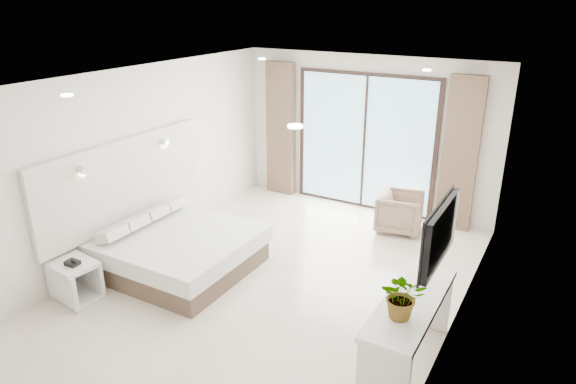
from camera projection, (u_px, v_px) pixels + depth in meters
The scene contains 8 objects.
ground at pixel (275, 281), 6.92m from camera, with size 6.20×6.20×0.00m, color beige.
room_shell at pixel (288, 154), 7.01m from camera, with size 4.62×6.22×2.72m.
bed at pixel (179, 250), 7.15m from camera, with size 1.92×1.82×0.67m.
nightstand at pixel (75, 281), 6.45m from camera, with size 0.61×0.52×0.50m.
phone at pixel (72, 263), 6.30m from camera, with size 0.16×0.13×0.05m, color black.
console_desk at pixel (410, 318), 5.18m from camera, with size 0.52×1.66×0.77m.
plant at pixel (403, 301), 4.78m from camera, with size 0.42×0.46×0.36m, color #33662D.
armchair at pixel (400, 210), 8.30m from camera, with size 0.69×0.64×0.71m, color #9B7F65.
Camera 1 is at (3.15, -5.14, 3.61)m, focal length 32.00 mm.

